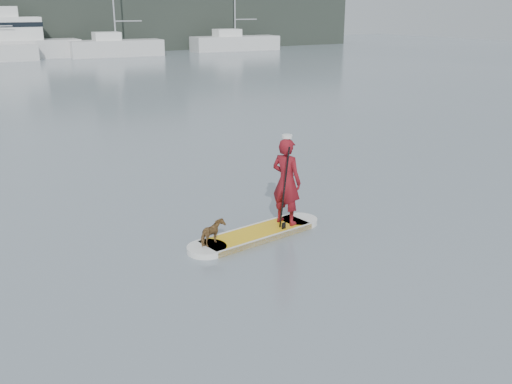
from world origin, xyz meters
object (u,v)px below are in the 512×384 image
motor_yacht_a (16,40)px  sailboat_f (235,41)px  paddler (286,181)px  dog (213,233)px  paddleboard (256,234)px  sailboat_e (116,47)px

motor_yacht_a → sailboat_f: bearing=-2.9°
paddler → dog: paddler is taller
paddleboard → sailboat_f: 54.32m
sailboat_f → motor_yacht_a: (-22.63, 1.23, 0.76)m
paddler → motor_yacht_a: motor_yacht_a is taller
sailboat_f → motor_yacht_a: 22.68m
sailboat_e → paddleboard: bearing=-99.7°
motor_yacht_a → sailboat_e: bearing=-12.7°
sailboat_f → dog: bearing=-114.9°
paddler → motor_yacht_a: bearing=-25.8°
sailboat_e → sailboat_f: bearing=8.2°
paddleboard → paddler: (0.83, 0.11, 1.01)m
paddleboard → motor_yacht_a: size_ratio=0.32×
paddleboard → paddler: bearing=0.0°
paddler → sailboat_e: bearing=-36.4°
sailboat_e → dog: bearing=-100.9°
paddler → dog: size_ratio=3.23×
dog → motor_yacht_a: motor_yacht_a is taller
paddler → motor_yacht_a: 48.87m
paddler → sailboat_e: (11.37, 46.77, -0.15)m
dog → sailboat_f: (27.11, 47.82, 0.62)m
paddleboard → motor_yacht_a: motor_yacht_a is taller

